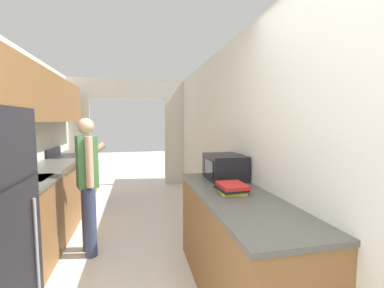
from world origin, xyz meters
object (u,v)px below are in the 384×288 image
at_px(microwave, 225,167).
at_px(book_stack, 232,188).
at_px(range_oven, 72,180).
at_px(person, 88,182).
at_px(knife, 79,151).

relative_size(microwave, book_stack, 1.64).
xyz_separation_m(range_oven, person, (0.60, -1.87, 0.37)).
bearing_deg(microwave, range_oven, 131.15).
relative_size(range_oven, knife, 3.56).
relative_size(range_oven, microwave, 2.25).
bearing_deg(knife, book_stack, -104.36).
distance_m(person, knife, 2.63).
bearing_deg(book_stack, knife, 118.66).
xyz_separation_m(book_stack, knife, (-1.96, 3.58, -0.03)).
distance_m(person, book_stack, 1.70).
xyz_separation_m(microwave, book_stack, (-0.12, -0.52, -0.09)).
bearing_deg(knife, person, -119.67).
height_order(range_oven, microwave, microwave).
bearing_deg(range_oven, person, -72.20).
relative_size(book_stack, knife, 0.96).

